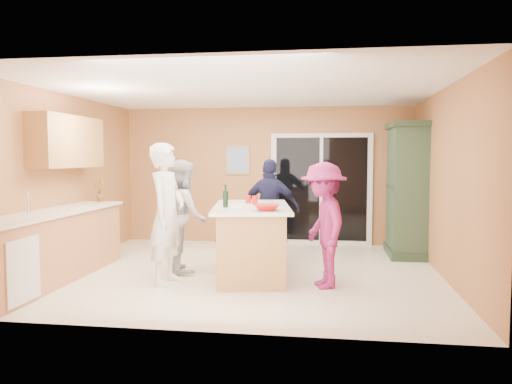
# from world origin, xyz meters

# --- Properties ---
(floor) EXTENTS (5.50, 5.50, 0.00)m
(floor) POSITION_xyz_m (0.00, 0.00, 0.00)
(floor) COLOR white
(floor) RESTS_ON ground
(ceiling) EXTENTS (5.50, 5.00, 0.10)m
(ceiling) POSITION_xyz_m (0.00, 0.00, 2.60)
(ceiling) COLOR white
(ceiling) RESTS_ON wall_back
(wall_back) EXTENTS (5.50, 0.10, 2.60)m
(wall_back) POSITION_xyz_m (0.00, 2.50, 1.30)
(wall_back) COLOR tan
(wall_back) RESTS_ON ground
(wall_front) EXTENTS (5.50, 0.10, 2.60)m
(wall_front) POSITION_xyz_m (0.00, -2.50, 1.30)
(wall_front) COLOR tan
(wall_front) RESTS_ON ground
(wall_left) EXTENTS (0.10, 5.00, 2.60)m
(wall_left) POSITION_xyz_m (-2.75, 0.00, 1.30)
(wall_left) COLOR tan
(wall_left) RESTS_ON ground
(wall_right) EXTENTS (0.10, 5.00, 2.60)m
(wall_right) POSITION_xyz_m (2.75, 0.00, 1.30)
(wall_right) COLOR tan
(wall_right) RESTS_ON ground
(left_cabinet_run) EXTENTS (0.65, 3.05, 1.24)m
(left_cabinet_run) POSITION_xyz_m (-2.45, -1.05, 0.46)
(left_cabinet_run) COLOR #B77347
(left_cabinet_run) RESTS_ON floor
(upper_cabinets) EXTENTS (0.35, 1.60, 0.75)m
(upper_cabinets) POSITION_xyz_m (-2.58, -0.20, 1.88)
(upper_cabinets) COLOR #B77347
(upper_cabinets) RESTS_ON wall_left
(sliding_door) EXTENTS (1.90, 0.07, 2.10)m
(sliding_door) POSITION_xyz_m (1.05, 2.46, 1.05)
(sliding_door) COLOR silver
(sliding_door) RESTS_ON floor
(framed_picture) EXTENTS (0.46, 0.04, 0.56)m
(framed_picture) POSITION_xyz_m (-0.55, 2.48, 1.60)
(framed_picture) COLOR #A17F50
(framed_picture) RESTS_ON wall_back
(kitchen_island) EXTENTS (1.29, 2.01, 0.99)m
(kitchen_island) POSITION_xyz_m (0.14, -0.25, 0.46)
(kitchen_island) COLOR #B77347
(kitchen_island) RESTS_ON floor
(green_hutch) EXTENTS (0.64, 1.21, 2.22)m
(green_hutch) POSITION_xyz_m (2.49, 1.60, 1.08)
(green_hutch) COLOR #223725
(green_hutch) RESTS_ON floor
(woman_white) EXTENTS (0.51, 0.71, 1.83)m
(woman_white) POSITION_xyz_m (-0.89, -0.78, 0.92)
(woman_white) COLOR white
(woman_white) RESTS_ON floor
(woman_grey) EXTENTS (0.89, 0.97, 1.62)m
(woman_grey) POSITION_xyz_m (-0.88, -0.06, 0.81)
(woman_grey) COLOR #ADADB0
(woman_grey) RESTS_ON floor
(woman_navy) EXTENTS (0.98, 0.47, 1.62)m
(woman_navy) POSITION_xyz_m (0.26, 0.99, 0.81)
(woman_navy) COLOR #181836
(woman_navy) RESTS_ON floor
(woman_magenta) EXTENTS (0.85, 1.15, 1.59)m
(woman_magenta) POSITION_xyz_m (1.13, -0.68, 0.80)
(woman_magenta) COLOR #8B1E59
(woman_magenta) RESTS_ON floor
(serving_bowl) EXTENTS (0.40, 0.40, 0.08)m
(serving_bowl) POSITION_xyz_m (0.42, -0.85, 1.03)
(serving_bowl) COLOR #AE1613
(serving_bowl) RESTS_ON kitchen_island
(tulip_vase) EXTENTS (0.23, 0.19, 0.37)m
(tulip_vase) POSITION_xyz_m (-2.45, 0.52, 1.12)
(tulip_vase) COLOR #B82F12
(tulip_vase) RESTS_ON left_cabinet_run
(tumbler_near) EXTENTS (0.11, 0.11, 0.12)m
(tumbler_near) POSITION_xyz_m (0.15, -0.04, 1.05)
(tumbler_near) COLOR #AE1613
(tumbler_near) RESTS_ON kitchen_island
(tumbler_far) EXTENTS (0.09, 0.09, 0.11)m
(tumbler_far) POSITION_xyz_m (0.04, 0.09, 1.04)
(tumbler_far) COLOR #AE1613
(tumbler_far) RESTS_ON kitchen_island
(wine_bottle) EXTENTS (0.07, 0.07, 0.30)m
(wine_bottle) POSITION_xyz_m (-0.17, -0.53, 1.10)
(wine_bottle) COLOR black
(wine_bottle) RESTS_ON kitchen_island
(white_plate) EXTENTS (0.24, 0.24, 0.01)m
(white_plate) POSITION_xyz_m (-0.07, -0.37, 0.99)
(white_plate) COLOR white
(white_plate) RESTS_ON kitchen_island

